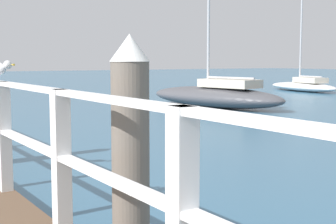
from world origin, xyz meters
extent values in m
cube|color=white|center=(1.08, 2.41, 0.97)|extent=(0.12, 0.12, 1.14)
cube|color=white|center=(1.08, 4.03, 0.97)|extent=(0.12, 0.12, 1.14)
cube|color=white|center=(1.08, 5.64, 0.97)|extent=(0.12, 0.12, 1.14)
cylinder|color=#6B6056|center=(1.46, 3.62, 0.88)|extent=(0.28, 0.28, 1.75)
cone|color=white|center=(1.46, 3.62, 1.85)|extent=(0.29, 0.29, 0.20)
sphere|color=white|center=(1.16, 5.74, 1.72)|extent=(0.09, 0.09, 0.09)
cone|color=gold|center=(1.20, 5.69, 1.72)|extent=(0.05, 0.06, 0.02)
ellipsoid|color=white|center=(21.52, 19.70, 0.25)|extent=(2.72, 5.68, 0.51)
cylinder|color=#B2B2B7|center=(21.58, 19.97, 3.10)|extent=(0.10, 0.10, 5.18)
cylinder|color=#B2B2B7|center=(21.39, 19.03, 0.86)|extent=(0.45, 1.89, 0.08)
cube|color=beige|center=(21.40, 19.06, 0.66)|extent=(1.31, 2.11, 0.30)
ellipsoid|color=#4C4C51|center=(11.27, 14.93, 0.39)|extent=(2.96, 6.41, 0.77)
cylinder|color=#B2B2B7|center=(11.21, 15.24, 3.98)|extent=(0.10, 0.10, 6.40)
cylinder|color=#B2B2B7|center=(11.40, 14.17, 1.12)|extent=(0.46, 2.14, 0.08)
cube|color=beige|center=(11.39, 14.20, 0.92)|extent=(1.44, 2.38, 0.30)
camera|label=1|loc=(-0.26, 0.50, 1.76)|focal=52.44mm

